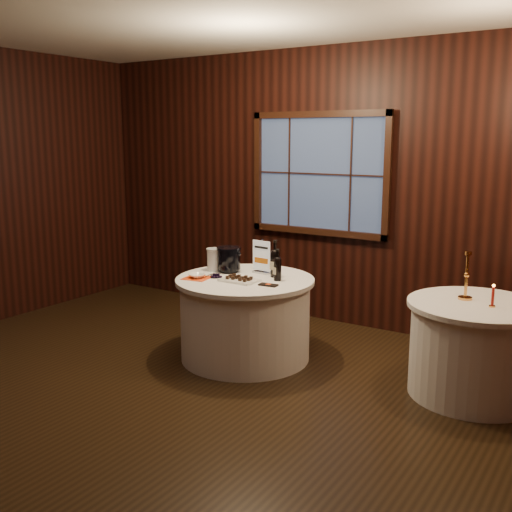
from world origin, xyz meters
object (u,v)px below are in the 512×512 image
Objects in this scene: chocolate_box at (268,285)px; glass_pitcher at (215,259)px; port_bottle_right at (278,267)px; chocolate_plate at (239,279)px; ice_bucket at (229,259)px; red_candle at (493,298)px; side_table at (474,349)px; sign_stand at (262,262)px; port_bottle_left at (275,261)px; main_table at (245,318)px; grape_bunch at (215,276)px; brass_candlestick at (466,282)px; cracker_bowl at (197,276)px.

chocolate_box is 0.79m from glass_pitcher.
chocolate_plate is at bearing -116.86° from port_bottle_right.
ice_bucket is at bearing 22.75° from glass_pitcher.
red_candle is at bearing 6.51° from chocolate_box.
sign_stand reaches higher than side_table.
sign_stand is 0.20m from port_bottle_left.
main_table is 0.52m from chocolate_box.
grape_bunch reaches higher than main_table.
sign_stand is 1.80× the size of red_candle.
port_bottle_right is at bearing -26.87° from sign_stand.
port_bottle_right is at bearing 16.74° from main_table.
main_table is 5.30× the size of ice_bucket.
port_bottle_left reaches higher than main_table.
sign_stand is 0.40m from chocolate_plate.
glass_pitcher is 2.32m from brass_candlestick.
sign_stand is 1.98× the size of chocolate_box.
main_table is 7.23× the size of grape_bunch.
port_bottle_right is at bearing 25.00° from grape_bunch.
sign_stand is 0.96× the size of chocolate_plate.
ice_bucket reaches higher than red_candle.
brass_candlestick reaches higher than sign_stand.
port_bottle_right is (0.30, 0.09, 0.51)m from main_table.
ice_bucket is (-0.29, -0.13, 0.02)m from sign_stand.
red_candle reaches higher than chocolate_box.
chocolate_plate is 0.30m from chocolate_box.
glass_pitcher is 1.22× the size of red_candle.
red_candle is at bearing 10.02° from chocolate_plate.
brass_candlestick is 0.27m from red_candle.
port_bottle_left is at bearing 7.26° from ice_bucket.
red_candle is at bearing 2.60° from ice_bucket.
port_bottle_right reaches higher than chocolate_plate.
grape_bunch is at bearing -80.13° from ice_bucket.
port_bottle_right is at bearing -170.41° from brass_candlestick.
chocolate_plate is at bearing -165.37° from brass_candlestick.
port_bottle_left is 0.14m from port_bottle_right.
main_table is 3.93× the size of sign_stand.
side_table is 3.32× the size of sign_stand.
side_table is 2.75× the size of brass_candlestick.
glass_pitcher is (-0.75, 0.22, 0.10)m from chocolate_box.
chocolate_plate is 2.06× the size of chocolate_box.
chocolate_plate is (0.30, -0.26, -0.11)m from ice_bucket.
chocolate_plate is at bearing -169.98° from red_candle.
glass_pitcher is (-0.45, 0.23, 0.09)m from chocolate_plate.
red_candle reaches higher than grape_bunch.
chocolate_box is 1.64m from brass_candlestick.
chocolate_plate is (-0.18, -0.32, -0.13)m from port_bottle_left.
glass_pitcher is (-0.63, -0.09, -0.04)m from port_bottle_left.
ice_bucket is 0.62× the size of brass_candlestick.
red_candle is (1.91, 0.05, -0.08)m from port_bottle_left.
sign_stand is 2.23× the size of cracker_bowl.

